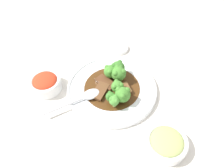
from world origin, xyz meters
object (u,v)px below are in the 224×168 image
(broccoli_floret_6, at_px, (119,73))
(sauce_dish, at_px, (119,48))
(beef_strip_1, at_px, (106,82))
(broccoli_floret_5, at_px, (114,100))
(broccoli_floret_4, at_px, (123,94))
(serving_spoon, at_px, (87,96))
(side_bowl_appetizer, at_px, (166,143))
(broccoli_floret_0, at_px, (111,97))
(beef_strip_0, at_px, (126,89))
(main_plate, at_px, (112,88))
(broccoli_floret_2, at_px, (118,68))
(broccoli_floret_3, at_px, (117,87))
(broccoli_floret_1, at_px, (110,71))
(beef_strip_2, at_px, (100,91))
(side_bowl_kimchi, at_px, (46,83))

(broccoli_floret_6, xyz_separation_m, sauce_dish, (-0.04, 0.18, -0.04))
(beef_strip_1, relative_size, broccoli_floret_5, 1.83)
(broccoli_floret_4, distance_m, serving_spoon, 0.12)
(broccoli_floret_6, bearing_deg, side_bowl_appetizer, -46.98)
(broccoli_floret_4, xyz_separation_m, side_bowl_appetizer, (0.15, -0.12, -0.03))
(serving_spoon, xyz_separation_m, side_bowl_appetizer, (0.27, -0.10, -0.00))
(broccoli_floret_0, xyz_separation_m, broccoli_floret_6, (0.00, 0.10, 0.01))
(beef_strip_0, bearing_deg, main_plate, 179.14)
(broccoli_floret_0, height_order, broccoli_floret_2, broccoli_floret_2)
(serving_spoon, xyz_separation_m, sauce_dish, (0.04, 0.28, -0.02))
(broccoli_floret_6, bearing_deg, beef_strip_1, -146.19)
(broccoli_floret_3, distance_m, side_bowl_appetizer, 0.23)
(broccoli_floret_0, distance_m, side_bowl_appetizer, 0.22)
(main_plate, height_order, beef_strip_0, beef_strip_0)
(broccoli_floret_1, bearing_deg, beef_strip_2, -101.11)
(sauce_dish, bearing_deg, beef_strip_1, -89.06)
(beef_strip_0, xyz_separation_m, side_bowl_kimchi, (-0.27, -0.05, 0.00))
(broccoli_floret_5, bearing_deg, beef_strip_2, 143.87)
(serving_spoon, bearing_deg, broccoli_floret_0, 2.68)
(beef_strip_2, height_order, broccoli_floret_5, broccoli_floret_5)
(broccoli_floret_2, distance_m, broccoli_floret_3, 0.08)
(broccoli_floret_4, distance_m, side_bowl_kimchi, 0.27)
(sauce_dish, bearing_deg, broccoli_floret_1, -86.44)
(broccoli_floret_4, bearing_deg, broccoli_floret_5, -123.81)
(broccoli_floret_6, bearing_deg, sauce_dish, 103.19)
(main_plate, bearing_deg, beef_strip_2, -136.91)
(beef_strip_0, bearing_deg, side_bowl_kimchi, -170.22)
(beef_strip_1, bearing_deg, beef_strip_2, -100.37)
(beef_strip_0, distance_m, broccoli_floret_0, 0.07)
(broccoli_floret_0, distance_m, broccoli_floret_3, 0.04)
(beef_strip_2, bearing_deg, side_bowl_appetizer, -29.35)
(broccoli_floret_1, distance_m, broccoli_floret_5, 0.13)
(broccoli_floret_4, height_order, serving_spoon, broccoli_floret_4)
(broccoli_floret_2, relative_size, broccoli_floret_4, 1.05)
(serving_spoon, distance_m, side_bowl_kimchi, 0.16)
(beef_strip_1, distance_m, broccoli_floret_2, 0.07)
(serving_spoon, bearing_deg, broccoli_floret_6, 50.83)
(broccoli_floret_4, height_order, side_bowl_appetizer, broccoli_floret_4)
(broccoli_floret_3, relative_size, side_bowl_appetizer, 0.41)
(beef_strip_1, xyz_separation_m, broccoli_floret_6, (0.04, 0.03, 0.03))
(broccoli_floret_0, relative_size, broccoli_floret_2, 0.71)
(broccoli_floret_3, distance_m, broccoli_floret_4, 0.04)
(broccoli_floret_2, height_order, serving_spoon, broccoli_floret_2)
(beef_strip_2, bearing_deg, broccoli_floret_6, 55.47)
(broccoli_floret_0, relative_size, broccoli_floret_3, 0.80)
(broccoli_floret_1, height_order, side_bowl_kimchi, broccoli_floret_1)
(broccoli_floret_0, height_order, broccoli_floret_1, broccoli_floret_1)
(main_plate, distance_m, sauce_dish, 0.22)
(broccoli_floret_5, relative_size, sauce_dish, 0.55)
(broccoli_floret_3, bearing_deg, beef_strip_0, 34.06)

